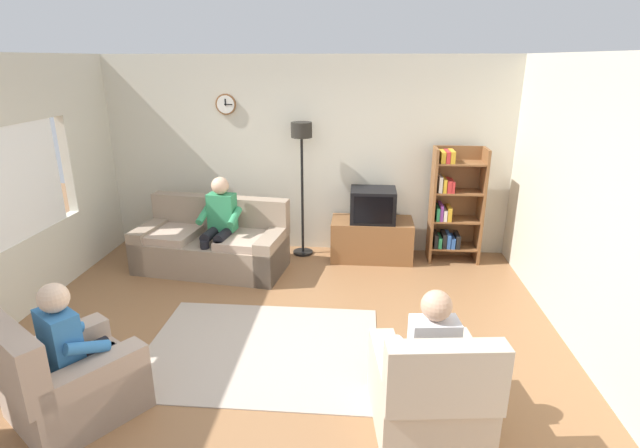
# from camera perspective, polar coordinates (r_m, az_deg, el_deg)

# --- Properties ---
(ground_plane) EXTENTS (12.00, 12.00, 0.00)m
(ground_plane) POSITION_cam_1_polar(r_m,az_deg,el_deg) (4.94, -4.88, -13.70)
(ground_plane) COLOR #8C603D
(back_wall_assembly) EXTENTS (6.20, 0.17, 2.70)m
(back_wall_assembly) POSITION_cam_1_polar(r_m,az_deg,el_deg) (6.93, -1.53, 7.98)
(back_wall_assembly) COLOR beige
(back_wall_assembly) RESTS_ON ground_plane
(right_wall) EXTENTS (0.12, 5.80, 2.70)m
(right_wall) POSITION_cam_1_polar(r_m,az_deg,el_deg) (4.79, 30.67, 0.37)
(right_wall) COLOR beige
(right_wall) RESTS_ON ground_plane
(couch) EXTENTS (2.00, 1.13, 0.90)m
(couch) POSITION_cam_1_polar(r_m,az_deg,el_deg) (6.58, -12.41, -2.47)
(couch) COLOR gray
(couch) RESTS_ON ground_plane
(tv_stand) EXTENTS (1.10, 0.56, 0.56)m
(tv_stand) POSITION_cam_1_polar(r_m,az_deg,el_deg) (6.78, 6.02, -1.78)
(tv_stand) COLOR brown
(tv_stand) RESTS_ON ground_plane
(tv) EXTENTS (0.60, 0.49, 0.44)m
(tv) POSITION_cam_1_polar(r_m,az_deg,el_deg) (6.60, 6.17, 2.20)
(tv) COLOR black
(tv) RESTS_ON tv_stand
(bookshelf) EXTENTS (0.68, 0.36, 1.55)m
(bookshelf) POSITION_cam_1_polar(r_m,az_deg,el_deg) (6.81, 15.14, 2.09)
(bookshelf) COLOR brown
(bookshelf) RESTS_ON ground_plane
(floor_lamp) EXTENTS (0.28, 0.28, 1.85)m
(floor_lamp) POSITION_cam_1_polar(r_m,az_deg,el_deg) (6.61, -2.13, 8.32)
(floor_lamp) COLOR black
(floor_lamp) RESTS_ON ground_plane
(armchair_near_window) EXTENTS (1.16, 1.18, 0.90)m
(armchair_near_window) POSITION_cam_1_polar(r_m,az_deg,el_deg) (4.38, -27.16, -16.10)
(armchair_near_window) COLOR tan
(armchair_near_window) RESTS_ON ground_plane
(armchair_near_bookshelf) EXTENTS (0.90, 0.97, 0.90)m
(armchair_near_bookshelf) POSITION_cam_1_polar(r_m,az_deg,el_deg) (3.93, 12.59, -18.57)
(armchair_near_bookshelf) COLOR #BCAD99
(armchair_near_bookshelf) RESTS_ON ground_plane
(area_rug) EXTENTS (2.20, 1.70, 0.01)m
(area_rug) POSITION_cam_1_polar(r_m,az_deg,el_deg) (4.86, -6.79, -14.28)
(area_rug) COLOR #AD9E8E
(area_rug) RESTS_ON ground_plane
(person_on_couch) EXTENTS (0.55, 0.57, 1.24)m
(person_on_couch) POSITION_cam_1_polar(r_m,az_deg,el_deg) (6.31, -11.65, 0.39)
(person_on_couch) COLOR #338C59
(person_on_couch) RESTS_ON ground_plane
(person_in_left_armchair) EXTENTS (0.61, 0.64, 1.12)m
(person_in_left_armchair) POSITION_cam_1_polar(r_m,az_deg,el_deg) (4.25, -26.68, -12.16)
(person_in_left_armchair) COLOR #3372B2
(person_in_left_armchair) RESTS_ON ground_plane
(person_in_right_armchair) EXTENTS (0.54, 0.57, 1.12)m
(person_in_right_armchair) POSITION_cam_1_polar(r_m,az_deg,el_deg) (3.82, 12.61, -14.00)
(person_in_right_armchair) COLOR silver
(person_in_right_armchair) RESTS_ON ground_plane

